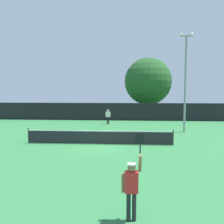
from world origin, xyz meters
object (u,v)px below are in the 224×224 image
light_pole (185,77)px  parked_car_near (127,110)px  tennis_ball (115,134)px  large_tree (148,81)px  player_serving (132,183)px  parked_car_mid (161,111)px  player_receiving (108,115)px

light_pole → parked_car_near: bearing=107.5°
tennis_ball → large_tree: 16.86m
tennis_ball → player_serving: bearing=-84.7°
tennis_ball → parked_car_mid: bearing=70.4°
player_serving → parked_car_mid: player_serving is taller
player_serving → tennis_ball: size_ratio=36.89×
light_pole → parked_car_mid: size_ratio=2.00×
tennis_ball → large_tree: bearing=75.7°
player_serving → tennis_ball: bearing=95.3°
large_tree → parked_car_near: bearing=136.0°
tennis_ball → parked_car_mid: parked_car_mid is taller
player_receiving → large_tree: large_tree is taller
light_pole → large_tree: size_ratio=1.02×
player_serving → large_tree: large_tree is taller
player_receiving → parked_car_near: 12.12m
player_serving → large_tree: (2.69, 29.38, 4.06)m
player_receiving → light_pole: (7.36, -5.01, 3.96)m
player_receiving → large_tree: size_ratio=0.19×
parked_car_near → light_pole: bearing=-76.0°
tennis_ball → large_tree: size_ratio=0.01×
light_pole → parked_car_near: 18.26m
light_pole → parked_car_mid: (-0.11, 15.40, -4.19)m
player_receiving → parked_car_near: bearing=-99.6°
tennis_ball → large_tree: (3.97, 15.56, 5.13)m
player_serving → tennis_ball: (-1.28, 13.82, -1.07)m
tennis_ball → light_pole: bearing=14.7°
light_pole → parked_car_mid: light_pole is taller
player_serving → player_receiving: (-2.46, 20.45, -0.09)m
player_receiving → parked_car_near: size_ratio=0.38×
player_receiving → player_serving: bearing=96.9°
player_receiving → parked_car_mid: 12.67m
player_receiving → light_pole: size_ratio=0.19×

